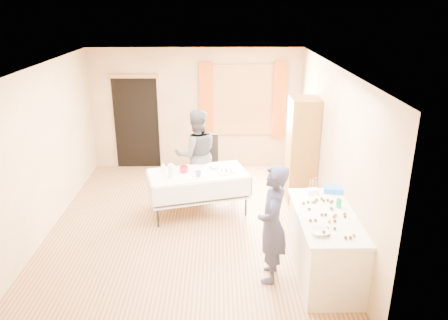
{
  "coord_description": "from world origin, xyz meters",
  "views": [
    {
      "loc": [
        0.48,
        -6.45,
        3.53
      ],
      "look_at": [
        0.57,
        0.0,
        1.15
      ],
      "focal_mm": 35.0,
      "sensor_mm": 36.0,
      "label": 1
    }
  ],
  "objects_px": {
    "cabinet": "(302,150)",
    "party_table": "(198,189)",
    "counter": "(325,245)",
    "girl": "(272,224)",
    "woman": "(197,154)",
    "chair": "(206,176)"
  },
  "relations": [
    {
      "from": "cabinet",
      "to": "woman",
      "type": "distance_m",
      "value": 1.92
    },
    {
      "from": "cabinet",
      "to": "chair",
      "type": "relative_size",
      "value": 1.72
    },
    {
      "from": "cabinet",
      "to": "party_table",
      "type": "distance_m",
      "value": 2.01
    },
    {
      "from": "woman",
      "to": "chair",
      "type": "bearing_deg",
      "value": -145.37
    },
    {
      "from": "girl",
      "to": "woman",
      "type": "xyz_separation_m",
      "value": [
        -1.09,
        2.61,
        0.04
      ]
    },
    {
      "from": "chair",
      "to": "girl",
      "type": "height_order",
      "value": "girl"
    },
    {
      "from": "counter",
      "to": "chair",
      "type": "xyz_separation_m",
      "value": [
        -1.65,
        2.72,
        -0.12
      ]
    },
    {
      "from": "chair",
      "to": "girl",
      "type": "distance_m",
      "value": 2.98
    },
    {
      "from": "girl",
      "to": "woman",
      "type": "bearing_deg",
      "value": -147.12
    },
    {
      "from": "counter",
      "to": "girl",
      "type": "height_order",
      "value": "girl"
    },
    {
      "from": "party_table",
      "to": "woman",
      "type": "xyz_separation_m",
      "value": [
        -0.05,
        0.67,
        0.4
      ]
    },
    {
      "from": "counter",
      "to": "woman",
      "type": "xyz_separation_m",
      "value": [
        -1.81,
        2.54,
        0.39
      ]
    },
    {
      "from": "counter",
      "to": "cabinet",
      "type": "bearing_deg",
      "value": 87.62
    },
    {
      "from": "cabinet",
      "to": "girl",
      "type": "distance_m",
      "value": 2.61
    },
    {
      "from": "counter",
      "to": "girl",
      "type": "relative_size",
      "value": 1.02
    },
    {
      "from": "chair",
      "to": "girl",
      "type": "relative_size",
      "value": 0.69
    },
    {
      "from": "counter",
      "to": "girl",
      "type": "bearing_deg",
      "value": -174.5
    },
    {
      "from": "chair",
      "to": "girl",
      "type": "xyz_separation_m",
      "value": [
        0.93,
        -2.79,
        0.47
      ]
    },
    {
      "from": "party_table",
      "to": "girl",
      "type": "bearing_deg",
      "value": -76.79
    },
    {
      "from": "counter",
      "to": "party_table",
      "type": "distance_m",
      "value": 2.57
    },
    {
      "from": "girl",
      "to": "woman",
      "type": "distance_m",
      "value": 2.83
    },
    {
      "from": "party_table",
      "to": "girl",
      "type": "xyz_separation_m",
      "value": [
        1.05,
        -1.94,
        0.36
      ]
    }
  ]
}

